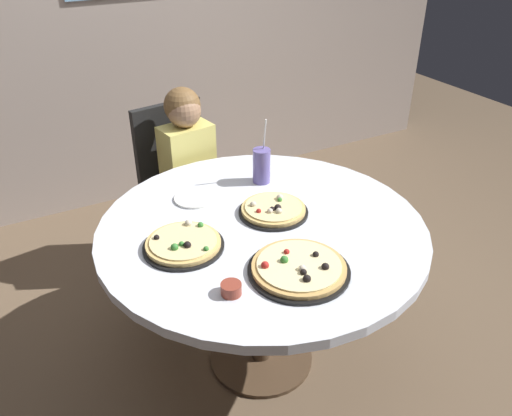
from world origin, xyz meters
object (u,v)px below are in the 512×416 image
at_px(pizza_veggie, 273,210).
at_px(soda_cup, 262,166).
at_px(chair_wooden, 180,181).
at_px(diner_child, 198,202).
at_px(pizza_cheese, 183,244).
at_px(pizza_pepperoni, 299,268).
at_px(dining_table, 262,242).
at_px(plate_small, 195,198).
at_px(sauce_bowl, 231,289).

xyz_separation_m(pizza_veggie, soda_cup, (0.09, 0.27, 0.06)).
height_order(chair_wooden, diner_child, diner_child).
distance_m(pizza_cheese, pizza_pepperoni, 0.44).
xyz_separation_m(dining_table, pizza_cheese, (-0.33, 0.00, 0.10)).
distance_m(soda_cup, plate_small, 0.34).
height_order(pizza_pepperoni, soda_cup, soda_cup).
xyz_separation_m(dining_table, diner_child, (0.01, 0.72, -0.18)).
bearing_deg(pizza_pepperoni, dining_table, 83.46).
bearing_deg(soda_cup, pizza_veggie, -109.21).
relative_size(dining_table, soda_cup, 4.28).
bearing_deg(plate_small, diner_child, 67.55).
relative_size(pizza_veggie, sauce_bowl, 4.11).
height_order(soda_cup, sauce_bowl, soda_cup).
height_order(pizza_pepperoni, plate_small, pizza_pepperoni).
xyz_separation_m(dining_table, pizza_pepperoni, (-0.04, -0.33, 0.10)).
xyz_separation_m(soda_cup, sauce_bowl, (-0.47, -0.64, -0.06)).
xyz_separation_m(pizza_cheese, plate_small, (0.18, 0.32, -0.01)).
xyz_separation_m(diner_child, pizza_cheese, (-0.35, -0.72, 0.28)).
bearing_deg(diner_child, plate_small, -112.45).
relative_size(diner_child, pizza_cheese, 3.56).
bearing_deg(pizza_pepperoni, chair_wooden, 88.88).
height_order(pizza_veggie, plate_small, pizza_veggie).
bearing_deg(diner_child, pizza_pepperoni, -92.67).
xyz_separation_m(pizza_pepperoni, sauce_bowl, (-0.26, 0.01, 0.00)).
distance_m(pizza_cheese, sauce_bowl, 0.32).
bearing_deg(pizza_pepperoni, sauce_bowl, 177.89).
xyz_separation_m(diner_child, sauce_bowl, (-0.31, -1.04, 0.29)).
relative_size(dining_table, diner_child, 1.21).
bearing_deg(chair_wooden, pizza_cheese, -109.57).
xyz_separation_m(pizza_veggie, pizza_pepperoni, (-0.12, -0.38, -0.00)).
relative_size(dining_table, pizza_pepperoni, 3.65).
relative_size(chair_wooden, pizza_pepperoni, 2.65).
bearing_deg(sauce_bowl, chair_wooden, 77.05).
relative_size(pizza_cheese, plate_small, 1.69).
bearing_deg(diner_child, sauce_bowl, -106.37).
bearing_deg(dining_table, diner_child, 89.10).
distance_m(dining_table, chair_wooden, 0.91).
xyz_separation_m(pizza_cheese, sauce_bowl, (0.04, -0.32, 0.00)).
distance_m(pizza_veggie, soda_cup, 0.29).
height_order(diner_child, soda_cup, diner_child).
relative_size(sauce_bowl, plate_small, 0.39).
relative_size(diner_child, plate_small, 6.01).
bearing_deg(dining_table, soda_cup, 61.20).
xyz_separation_m(pizza_veggie, plate_small, (-0.24, 0.26, -0.01)).
distance_m(pizza_pepperoni, soda_cup, 0.69).
height_order(pizza_veggie, pizza_pepperoni, same).
relative_size(chair_wooden, soda_cup, 3.10).
bearing_deg(chair_wooden, plate_small, -103.66).
distance_m(diner_child, pizza_pepperoni, 1.09).
distance_m(sauce_bowl, plate_small, 0.65).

